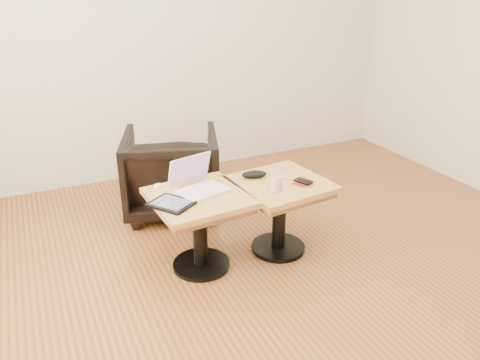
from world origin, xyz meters
name	(u,v)px	position (x,y,z in m)	size (l,w,h in m)	color
room_shell	(316,67)	(0.00, 0.00, 1.35)	(4.52, 4.52, 2.71)	brown
side_table_left	(199,214)	(-0.45, 0.53, 0.39)	(0.61, 0.61, 0.52)	black
side_table_right	(280,199)	(0.12, 0.50, 0.39)	(0.63, 0.63, 0.52)	black
laptop	(198,184)	(-0.42, 0.61, 0.56)	(0.36, 0.34, 0.21)	white
tablet	(171,204)	(-0.64, 0.47, 0.53)	(0.29, 0.31, 0.02)	black
charging_adapter	(158,186)	(-0.64, 0.74, 0.53)	(0.04, 0.04, 0.02)	white
glasses_case	(254,174)	(-0.02, 0.63, 0.55)	(0.17, 0.07, 0.05)	black
striped_cup	(276,183)	(0.02, 0.39, 0.57)	(0.07, 0.07, 0.09)	#C23958
earbuds_tangle	(284,177)	(0.17, 0.55, 0.53)	(0.06, 0.04, 0.01)	white
phone_on_sleeve	(303,182)	(0.24, 0.42, 0.53)	(0.15, 0.13, 0.02)	maroon
armchair	(172,172)	(-0.36, 1.40, 0.33)	(0.72, 0.74, 0.67)	black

